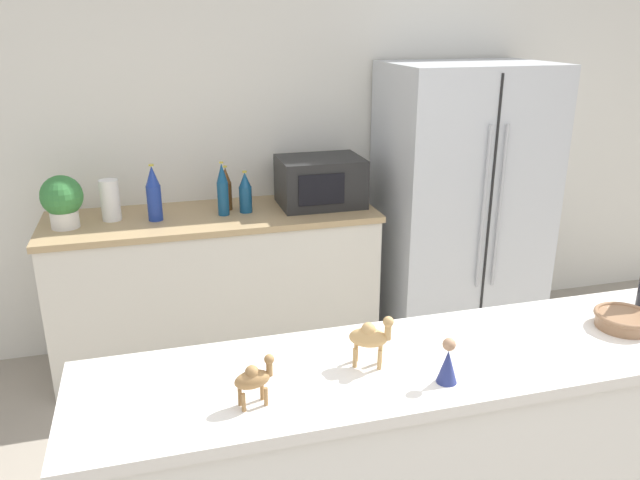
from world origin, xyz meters
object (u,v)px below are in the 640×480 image
(paper_towel_roll, at_px, (110,200))
(back_bottle_1, at_px, (226,189))
(back_bottle_2, at_px, (245,193))
(refrigerator, at_px, (460,205))
(camel_figurine_second, at_px, (254,378))
(wise_man_figurine_crimson, at_px, (448,363))
(potted_plant, at_px, (62,200))
(camel_figurine, at_px, (370,337))
(microwave, at_px, (320,181))
(back_bottle_0, at_px, (154,194))
(fruit_bowl, at_px, (624,319))
(back_bottle_3, at_px, (223,190))

(paper_towel_roll, distance_m, back_bottle_1, 0.63)
(back_bottle_1, height_order, back_bottle_2, back_bottle_1)
(refrigerator, bearing_deg, camel_figurine_second, -129.82)
(back_bottle_1, relative_size, wise_man_figurine_crimson, 1.86)
(paper_towel_roll, bearing_deg, back_bottle_1, 2.90)
(potted_plant, relative_size, camel_figurine, 1.73)
(back_bottle_2, xyz_separation_m, camel_figurine_second, (-0.29, -1.98, 0.04))
(microwave, height_order, camel_figurine, microwave)
(back_bottle_0, bearing_deg, back_bottle_1, 13.76)
(potted_plant, height_order, camel_figurine, potted_plant)
(camel_figurine, height_order, camel_figurine_second, camel_figurine)
(fruit_bowl, distance_m, camel_figurine, 0.89)
(paper_towel_roll, distance_m, wise_man_figurine_crimson, 2.28)
(potted_plant, xyz_separation_m, paper_towel_roll, (0.23, 0.07, -0.04))
(potted_plant, xyz_separation_m, camel_figurine_second, (0.67, -1.95, 0.00))
(back_bottle_1, distance_m, camel_figurine_second, 2.07)
(microwave, distance_m, back_bottle_3, 0.58)
(camel_figurine, xyz_separation_m, wise_man_figurine_crimson, (0.18, -0.14, -0.03))
(refrigerator, xyz_separation_m, fruit_bowl, (-0.37, -1.82, 0.16))
(camel_figurine, distance_m, camel_figurine_second, 0.37)
(camel_figurine_second, bearing_deg, camel_figurine, 16.76)
(camel_figurine_second, bearing_deg, back_bottle_1, 84.67)
(refrigerator, height_order, back_bottle_1, refrigerator)
(refrigerator, bearing_deg, microwave, 174.82)
(camel_figurine_second, bearing_deg, microwave, 69.91)
(refrigerator, distance_m, potted_plant, 2.29)
(refrigerator, relative_size, back_bottle_1, 6.69)
(wise_man_figurine_crimson, bearing_deg, potted_plant, 121.17)
(back_bottle_1, bearing_deg, back_bottle_2, -39.26)
(fruit_bowl, xyz_separation_m, camel_figurine_second, (-1.24, -0.11, 0.05))
(back_bottle_0, bearing_deg, potted_plant, -179.31)
(back_bottle_1, distance_m, camel_figurine, 1.96)
(fruit_bowl, bearing_deg, camel_figurine_second, -174.94)
(potted_plant, bearing_deg, camel_figurine_second, -71.14)
(refrigerator, height_order, back_bottle_2, refrigerator)
(microwave, xyz_separation_m, back_bottle_1, (-0.54, 0.05, -0.02))
(potted_plant, height_order, fruit_bowl, potted_plant)
(back_bottle_2, relative_size, fruit_bowl, 1.26)
(paper_towel_roll, height_order, back_bottle_1, back_bottle_1)
(refrigerator, xyz_separation_m, back_bottle_1, (-1.42, 0.13, 0.17))
(back_bottle_0, distance_m, back_bottle_1, 0.41)
(back_bottle_1, bearing_deg, refrigerator, -5.07)
(refrigerator, bearing_deg, back_bottle_2, 177.99)
(fruit_bowl, height_order, camel_figurine, camel_figurine)
(camel_figurine, bearing_deg, wise_man_figurine_crimson, -38.72)
(back_bottle_0, relative_size, camel_figurine, 1.92)
(back_bottle_0, xyz_separation_m, camel_figurine, (0.57, -1.85, 0.02))
(potted_plant, relative_size, camel_figurine_second, 2.00)
(back_bottle_2, bearing_deg, back_bottle_3, -170.73)
(refrigerator, relative_size, microwave, 3.55)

